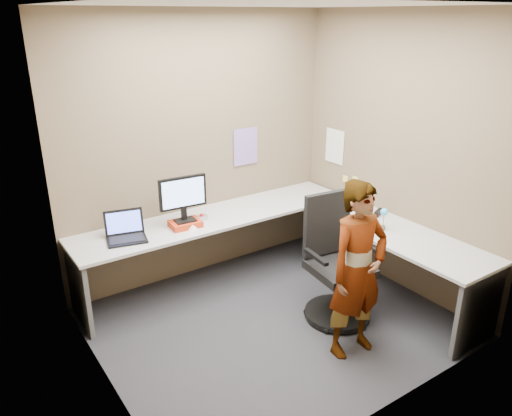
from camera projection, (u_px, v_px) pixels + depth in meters
ground at (273, 322)px, 4.56m from camera, size 3.00×3.00×0.00m
wall_back at (200, 149)px, 5.07m from camera, size 3.00×0.00×3.00m
wall_right at (399, 155)px, 4.86m from camera, size 0.00×2.70×2.70m
wall_left at (92, 223)px, 3.29m from camera, size 0.00×2.70×2.70m
ceiling at (278, 4)px, 3.58m from camera, size 3.00×3.00×0.00m
desk at (287, 238)px, 4.88m from camera, size 2.98×2.58×0.73m
paper_ream at (185, 224)px, 4.78m from camera, size 0.31×0.24×0.06m
monitor at (183, 195)px, 4.68m from camera, size 0.46×0.15×0.44m
laptop at (126, 232)px, 4.51m from camera, size 0.40×0.36×0.25m
trackball_mouse at (201, 218)px, 4.93m from camera, size 0.12×0.08×0.07m
origami at (192, 227)px, 4.71m from camera, size 0.10×0.10×0.06m
stapler at (378, 213)px, 5.05m from camera, size 0.15×0.10×0.05m
flower at (384, 216)px, 4.67m from camera, size 0.07×0.07×0.22m
calendar_purple at (246, 147)px, 5.37m from camera, size 0.30×0.01×0.40m
calendar_white at (335, 146)px, 5.58m from camera, size 0.01×0.28×0.38m
sticky_note_a at (355, 180)px, 5.42m from camera, size 0.01×0.07×0.07m
sticky_note_b at (351, 190)px, 5.51m from camera, size 0.01×0.07×0.07m
sticky_note_c at (359, 195)px, 5.43m from camera, size 0.01×0.07×0.07m
sticky_note_d at (345, 179)px, 5.55m from camera, size 0.01×0.07×0.07m
office_chair at (335, 270)px, 4.53m from camera, size 0.62×0.60×1.14m
person at (358, 270)px, 3.94m from camera, size 0.56×0.38×1.48m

